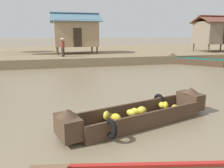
# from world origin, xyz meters

# --- Properties ---
(ground_plane) EXTENTS (300.00, 300.00, 0.00)m
(ground_plane) POSITION_xyz_m (0.00, 10.00, 0.00)
(ground_plane) COLOR #7A6B51
(riverbank_strip) EXTENTS (160.00, 20.00, 0.75)m
(riverbank_strip) POSITION_xyz_m (0.00, 26.68, 0.38)
(riverbank_strip) COLOR #7F6B4C
(riverbank_strip) RESTS_ON ground
(banana_boat) EXTENTS (5.12, 2.46, 0.87)m
(banana_boat) POSITION_xyz_m (0.91, 4.24, 0.30)
(banana_boat) COLOR #473323
(banana_boat) RESTS_ON ground
(fishing_skiff_distant) EXTENTS (4.15, 4.65, 0.97)m
(fishing_skiff_distant) POSITION_xyz_m (11.01, 15.46, 0.35)
(fishing_skiff_distant) COLOR #473323
(fishing_skiff_distant) RESTS_ON ground
(stilt_house_left) EXTENTS (4.95, 3.88, 4.10)m
(stilt_house_left) POSITION_xyz_m (0.88, 21.97, 2.85)
(stilt_house_left) COLOR #4C3826
(stilt_house_left) RESTS_ON riverbank_strip
(stilt_house_mid_left) EXTENTS (4.91, 3.59, 4.00)m
(stilt_house_mid_left) POSITION_xyz_m (16.64, 20.41, 2.92)
(stilt_house_mid_left) COLOR #4C3826
(stilt_house_mid_left) RESTS_ON riverbank_strip
(vendor_person) EXTENTS (0.44, 0.44, 1.66)m
(vendor_person) POSITION_xyz_m (-0.65, 18.59, 1.68)
(vendor_person) COLOR #332D28
(vendor_person) RESTS_ON riverbank_strip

